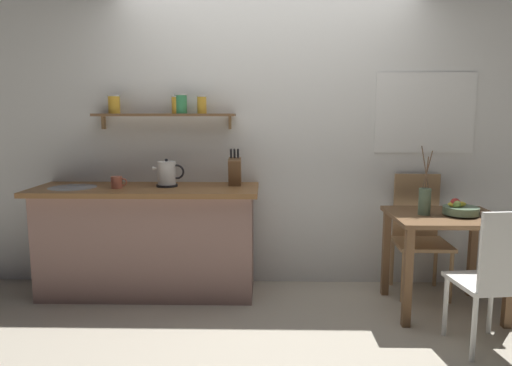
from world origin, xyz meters
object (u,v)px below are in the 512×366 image
fruit_bowl (460,209)px  twig_vase (425,200)px  dining_table (445,233)px  electric_kettle (167,174)px  knife_block (235,171)px  coffee_mug_by_sink (117,182)px  dining_chair_near (494,276)px  dining_chair_far (419,229)px

fruit_bowl → twig_vase: 0.26m
twig_vase → dining_table: bearing=-1.7°
fruit_bowl → twig_vase: (-0.25, 0.03, 0.06)m
fruit_bowl → electric_kettle: electric_kettle is taller
fruit_bowl → electric_kettle: 2.29m
knife_block → coffee_mug_by_sink: knife_block is taller
dining_table → dining_chair_near: (0.06, -0.65, -0.10)m
knife_block → coffee_mug_by_sink: bearing=-171.2°
knife_block → twig_vase: bearing=-14.3°
fruit_bowl → twig_vase: bearing=172.3°
dining_chair_near → twig_vase: size_ratio=1.81×
dining_table → dining_chair_far: size_ratio=0.82×
knife_block → coffee_mug_by_sink: 0.95m
knife_block → coffee_mug_by_sink: size_ratio=2.38×
dining_chair_near → dining_chair_far: bearing=96.2°
electric_kettle → coffee_mug_by_sink: size_ratio=1.99×
dining_table → coffee_mug_by_sink: (-2.55, 0.23, 0.35)m
dining_chair_far → electric_kettle: bearing=-177.5°
twig_vase → fruit_bowl: bearing=-7.7°
dining_table → knife_block: bearing=166.9°
dining_table → electric_kettle: size_ratio=3.14×
dining_table → twig_vase: (-0.16, 0.00, 0.25)m
dining_chair_far → twig_vase: twig_vase is taller
dining_chair_near → dining_chair_far: (-0.11, 1.06, 0.02)m
knife_block → electric_kettle: bearing=-174.6°
dining_table → fruit_bowl: size_ratio=3.14×
dining_chair_far → fruit_bowl: size_ratio=3.84×
dining_chair_near → coffee_mug_by_sink: bearing=161.3°
dining_chair_near → dining_table: bearing=95.2°
dining_chair_far → coffee_mug_by_sink: coffee_mug_by_sink is taller
dining_chair_far → twig_vase: bearing=-104.5°
dining_chair_near → twig_vase: 0.78m
dining_table → knife_block: knife_block is taller
knife_block → dining_table: bearing=-13.1°
dining_chair_far → dining_table: bearing=-82.2°
coffee_mug_by_sink → dining_chair_far: bearing=4.2°
dining_table → dining_chair_near: 0.66m
electric_kettle → dining_table: bearing=-8.4°
twig_vase → knife_block: 1.50m
dining_table → dining_chair_far: (-0.06, 0.41, -0.08)m
electric_kettle → knife_block: (0.55, 0.05, 0.02)m
fruit_bowl → electric_kettle: bearing=171.2°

